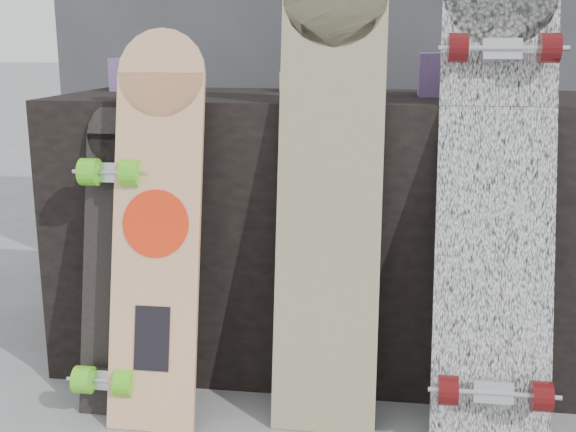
% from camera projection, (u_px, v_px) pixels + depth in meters
% --- Properties ---
extents(vendor_table, '(1.60, 0.60, 0.80)m').
position_uv_depth(vendor_table, '(334.00, 229.00, 2.18)').
color(vendor_table, black).
rests_on(vendor_table, ground).
extents(booth, '(2.40, 0.22, 2.20)m').
position_uv_depth(booth, '(354.00, 2.00, 2.83)').
color(booth, '#36363B').
rests_on(booth, ground).
extents(merch_box_purple, '(0.18, 0.12, 0.10)m').
position_uv_depth(merch_box_purple, '(143.00, 74.00, 2.28)').
color(merch_box_purple, '#44346A').
rests_on(merch_box_purple, vendor_table).
extents(merch_box_small, '(0.14, 0.14, 0.12)m').
position_uv_depth(merch_box_small, '(444.00, 75.00, 2.05)').
color(merch_box_small, '#44346A').
rests_on(merch_box_small, vendor_table).
extents(merch_box_flat, '(0.22, 0.10, 0.06)m').
position_uv_depth(merch_box_flat, '(317.00, 82.00, 2.24)').
color(merch_box_flat, '#D1B78C').
rests_on(merch_box_flat, vendor_table).
extents(longboard_geisha, '(0.22, 0.25, 0.99)m').
position_uv_depth(longboard_geisha, '(157.00, 218.00, 1.81)').
color(longboard_geisha, '#D5B790').
rests_on(longboard_geisha, ground).
extents(longboard_celtic, '(0.26, 0.26, 1.19)m').
position_uv_depth(longboard_celtic, '(330.00, 173.00, 1.78)').
color(longboard_celtic, beige).
rests_on(longboard_celtic, ground).
extents(longboard_cascadia, '(0.28, 0.42, 1.21)m').
position_uv_depth(longboard_cascadia, '(496.00, 180.00, 1.73)').
color(longboard_cascadia, white).
rests_on(longboard_cascadia, ground).
extents(skateboard_dark, '(0.18, 0.26, 0.81)m').
position_uv_depth(skateboard_dark, '(114.00, 257.00, 1.86)').
color(skateboard_dark, black).
rests_on(skateboard_dark, ground).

